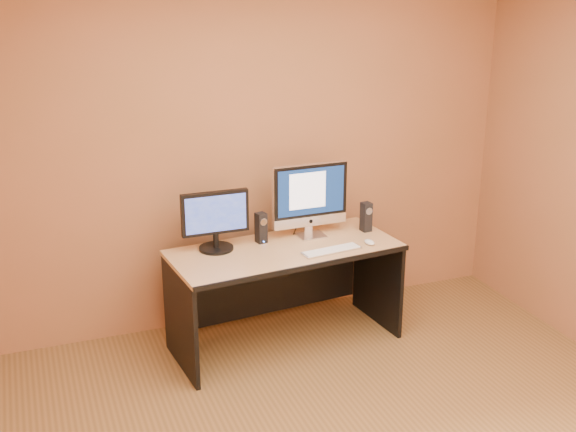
{
  "coord_description": "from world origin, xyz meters",
  "views": [
    {
      "loc": [
        -1.53,
        -2.78,
        2.5
      ],
      "look_at": [
        0.05,
        1.37,
        0.98
      ],
      "focal_mm": 45.0,
      "sensor_mm": 36.0,
      "label": 1
    }
  ],
  "objects": [
    {
      "name": "keyboard",
      "position": [
        0.34,
        1.3,
        0.73
      ],
      "size": [
        0.43,
        0.16,
        0.02
      ],
      "primitive_type": "cube",
      "rotation": [
        0.0,
        0.0,
        0.12
      ],
      "color": "silver",
      "rests_on": "desk"
    },
    {
      "name": "cable_a",
      "position": [
        0.36,
        1.76,
        0.72
      ],
      "size": [
        0.09,
        0.2,
        0.01
      ],
      "primitive_type": "cylinder",
      "rotation": [
        1.57,
        0.0,
        0.38
      ],
      "color": "black",
      "rests_on": "desk"
    },
    {
      "name": "speaker_left",
      "position": [
        -0.04,
        1.64,
        0.82
      ],
      "size": [
        0.08,
        0.08,
        0.21
      ],
      "primitive_type": null,
      "rotation": [
        0.0,
        0.0,
        0.2
      ],
      "color": "black",
      "rests_on": "desk"
    },
    {
      "name": "mouse",
      "position": [
        0.64,
        1.33,
        0.73
      ],
      "size": [
        0.06,
        0.1,
        0.03
      ],
      "primitive_type": "ellipsoid",
      "rotation": [
        0.0,
        0.0,
        0.09
      ],
      "color": "silver",
      "rests_on": "desk"
    },
    {
      "name": "imac",
      "position": [
        0.32,
        1.62,
        0.98
      ],
      "size": [
        0.55,
        0.21,
        0.53
      ],
      "primitive_type": null,
      "rotation": [
        0.0,
        0.0,
        0.01
      ],
      "color": "silver",
      "rests_on": "desk"
    },
    {
      "name": "second_monitor",
      "position": [
        -0.37,
        1.62,
        0.92
      ],
      "size": [
        0.47,
        0.23,
        0.41
      ],
      "primitive_type": null,
      "rotation": [
        0.0,
        0.0,
        -0.0
      ],
      "color": "black",
      "rests_on": "desk"
    },
    {
      "name": "walls",
      "position": [
        0.0,
        0.0,
        1.3
      ],
      "size": [
        4.0,
        4.0,
        2.6
      ],
      "primitive_type": null,
      "color": "#995D3D",
      "rests_on": "ground"
    },
    {
      "name": "speaker_right",
      "position": [
        0.73,
        1.59,
        0.82
      ],
      "size": [
        0.07,
        0.08,
        0.21
      ],
      "primitive_type": null,
      "rotation": [
        0.0,
        0.0,
        0.12
      ],
      "color": "black",
      "rests_on": "desk"
    },
    {
      "name": "desk",
      "position": [
        0.07,
        1.47,
        0.36
      ],
      "size": [
        1.61,
        0.83,
        0.72
      ],
      "primitive_type": null,
      "rotation": [
        0.0,
        0.0,
        0.1
      ],
      "color": "tan",
      "rests_on": "ground"
    },
    {
      "name": "cable_b",
      "position": [
        0.26,
        1.77,
        0.72
      ],
      "size": [
        0.09,
        0.16,
        0.01
      ],
      "primitive_type": "cylinder",
      "rotation": [
        1.57,
        0.0,
        -0.51
      ],
      "color": "black",
      "rests_on": "desk"
    }
  ]
}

